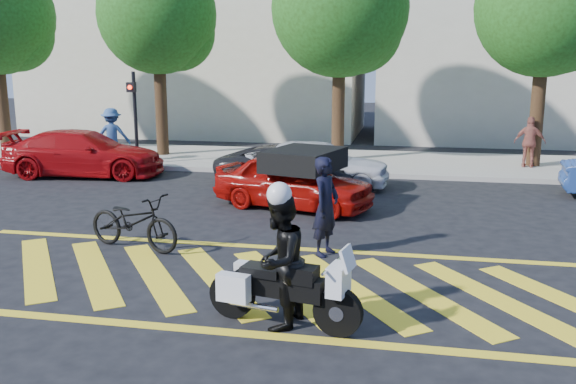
% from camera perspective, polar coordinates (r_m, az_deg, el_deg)
% --- Properties ---
extents(ground, '(90.00, 90.00, 0.00)m').
position_cam_1_polar(ground, '(10.05, -3.28, -8.40)').
color(ground, black).
rests_on(ground, ground).
extents(sidewalk, '(60.00, 5.00, 0.15)m').
position_cam_1_polar(sidewalk, '(21.52, 4.64, 2.86)').
color(sidewalk, '#9E998E').
rests_on(sidewalk, ground).
extents(crosswalk, '(12.33, 4.00, 0.01)m').
position_cam_1_polar(crosswalk, '(10.06, -3.50, -8.37)').
color(crosswalk, yellow).
rests_on(crosswalk, ground).
extents(building_left, '(16.00, 8.00, 10.00)m').
position_cam_1_polar(building_left, '(31.88, -8.17, 14.65)').
color(building_left, beige).
rests_on(building_left, ground).
extents(building_right, '(16.00, 8.00, 11.00)m').
position_cam_1_polar(building_right, '(30.90, 24.31, 14.75)').
color(building_right, beige).
rests_on(building_right, ground).
extents(tree_left, '(4.20, 4.20, 7.26)m').
position_cam_1_polar(tree_left, '(22.95, -11.75, 15.55)').
color(tree_left, black).
rests_on(tree_left, ground).
extents(tree_center, '(4.60, 4.60, 7.56)m').
position_cam_1_polar(tree_center, '(21.35, 5.25, 16.30)').
color(tree_center, black).
rests_on(tree_center, ground).
extents(tree_right, '(4.40, 4.40, 7.41)m').
position_cam_1_polar(tree_right, '(21.65, 23.27, 15.21)').
color(tree_right, black).
rests_on(tree_right, ground).
extents(signal_pole, '(0.28, 0.43, 3.20)m').
position_cam_1_polar(signal_pole, '(20.89, -14.18, 7.36)').
color(signal_pole, black).
rests_on(signal_pole, ground).
extents(officer_bike, '(0.63, 0.78, 1.84)m').
position_cam_1_polar(officer_bike, '(11.19, 3.56, -1.35)').
color(officer_bike, black).
rests_on(officer_bike, ground).
extents(bicycle, '(2.17, 1.25, 1.08)m').
position_cam_1_polar(bicycle, '(11.96, -14.25, -2.69)').
color(bicycle, black).
rests_on(bicycle, ground).
extents(police_motorcycle, '(2.19, 0.90, 0.97)m').
position_cam_1_polar(police_motorcycle, '(8.28, -0.68, -9.03)').
color(police_motorcycle, black).
rests_on(police_motorcycle, ground).
extents(officer_moto, '(0.87, 1.02, 1.84)m').
position_cam_1_polar(officer_moto, '(8.15, -0.80, -6.49)').
color(officer_moto, black).
rests_on(officer_moto, ground).
extents(red_convertible, '(4.22, 2.64, 1.34)m').
position_cam_1_polar(red_convertible, '(14.80, 0.53, 1.02)').
color(red_convertible, '#9C0B07').
rests_on(red_convertible, ground).
extents(parked_left, '(5.13, 2.56, 1.43)m').
position_cam_1_polar(parked_left, '(20.07, -18.55, 3.45)').
color(parked_left, '#A1090D').
rests_on(parked_left, ground).
extents(parked_mid_left, '(4.33, 2.21, 1.17)m').
position_cam_1_polar(parked_mid_left, '(17.47, 0.15, 2.45)').
color(parked_mid_left, black).
rests_on(parked_mid_left, ground).
extents(parked_mid_right, '(4.08, 1.66, 1.39)m').
position_cam_1_polar(parked_mid_right, '(17.32, 2.76, 2.71)').
color(parked_mid_right, silver).
rests_on(parked_mid_right, ground).
extents(pedestrian_left, '(1.35, 1.05, 1.83)m').
position_cam_1_polar(pedestrian_left, '(21.64, -16.13, 5.13)').
color(pedestrian_left, '#33548C').
rests_on(pedestrian_left, sidewalk).
extents(pedestrian_right, '(1.02, 0.57, 1.64)m').
position_cam_1_polar(pedestrian_right, '(21.22, 21.69, 4.36)').
color(pedestrian_right, '#9F5648').
rests_on(pedestrian_right, sidewalk).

